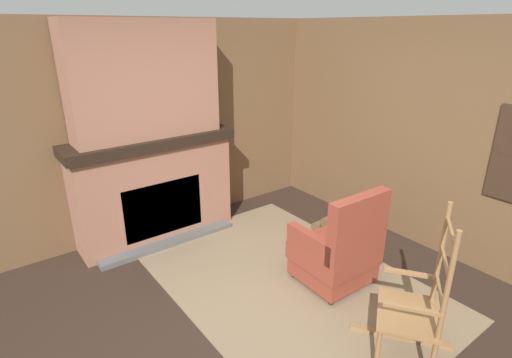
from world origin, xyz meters
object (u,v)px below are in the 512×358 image
at_px(firewood_stack, 333,225).
at_px(storage_case, 173,125).
at_px(oil_lamp_vase, 120,131).
at_px(decorative_plate_on_mantel, 147,125).
at_px(armchair, 338,251).
at_px(rocking_chair, 413,316).

distance_m(firewood_stack, storage_case, 2.29).
relative_size(oil_lamp_vase, storage_case, 1.22).
bearing_deg(firewood_stack, decorative_plate_on_mantel, -126.79).
relative_size(armchair, rocking_chair, 0.81).
bearing_deg(rocking_chair, oil_lamp_vase, -16.97).
distance_m(oil_lamp_vase, storage_case, 0.62).
bearing_deg(rocking_chair, firewood_stack, -66.54).
distance_m(armchair, firewood_stack, 1.11).
bearing_deg(storage_case, oil_lamp_vase, -90.01).
xyz_separation_m(rocking_chair, decorative_plate_on_mantel, (-3.06, -0.67, 0.94)).
bearing_deg(oil_lamp_vase, decorative_plate_on_mantel, 93.64).
distance_m(firewood_stack, decorative_plate_on_mantel, 2.52).
bearing_deg(oil_lamp_vase, storage_case, 89.99).
xyz_separation_m(armchair, firewood_stack, (-0.75, 0.77, -0.27)).
bearing_deg(storage_case, firewood_stack, 48.24).
bearing_deg(decorative_plate_on_mantel, oil_lamp_vase, -86.36).
relative_size(firewood_stack, storage_case, 1.95).
xyz_separation_m(rocking_chair, oil_lamp_vase, (-3.04, -0.99, 0.92)).
distance_m(armchair, rocking_chair, 1.05).
relative_size(rocking_chair, oil_lamp_vase, 4.76).
bearing_deg(decorative_plate_on_mantel, firewood_stack, 53.21).
distance_m(firewood_stack, oil_lamp_vase, 2.73).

